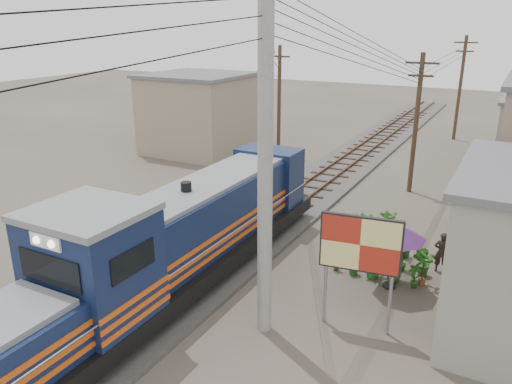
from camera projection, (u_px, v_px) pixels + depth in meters
The scene contains 14 objects.
ground at pixel (176, 291), 16.34m from camera, with size 120.00×120.00×0.00m, color #473F35.
ballast at pixel (299, 199), 24.65m from camera, with size 3.60×70.00×0.16m, color #595651.
track at pixel (299, 195), 24.59m from camera, with size 1.15×70.00×0.12m.
locomotive at pixel (178, 241), 15.98m from camera, with size 2.86×15.55×3.85m.
utility_pole_main at pixel (265, 160), 12.74m from camera, with size 0.40×0.40×10.00m.
wooden_pole_mid at pixel (416, 121), 24.81m from camera, with size 1.60×0.24×7.00m.
wooden_pole_far at pixel (460, 86), 36.27m from camera, with size 1.60×0.24×7.50m.
wooden_pole_left at pixel (279, 98), 32.40m from camera, with size 1.60×0.24×7.00m.
power_lines at pixel (286, 42), 21.05m from camera, with size 9.65×19.00×3.30m.
shophouse_left at pixel (199, 113), 33.32m from camera, with size 6.30×6.30×5.20m.
billboard at pixel (360, 247), 13.57m from camera, with size 2.23×0.43×3.45m.
market_umbrella at pixel (394, 231), 15.93m from camera, with size 2.67×2.67×2.29m.
vendor at pixel (442, 252), 17.39m from camera, with size 0.54×0.36×1.48m, color black.
plant_nursery at pixel (377, 250), 18.18m from camera, with size 3.55×3.25×1.11m.
Camera 1 is at (9.13, -11.46, 8.34)m, focal length 35.00 mm.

